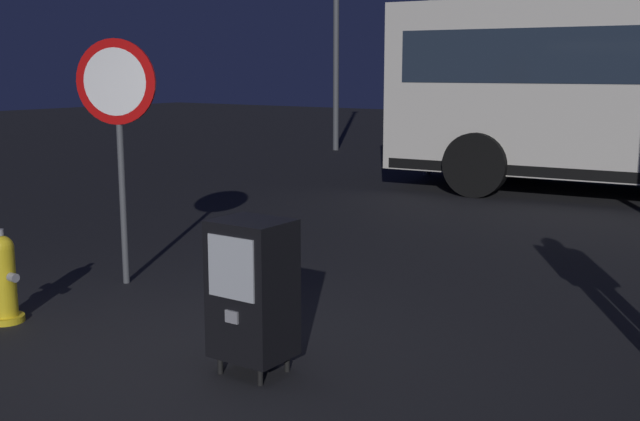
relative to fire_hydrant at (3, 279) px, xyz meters
The scene contains 4 objects.
ground_plane 1.80m from the fire_hydrant, ahead, with size 60.00×60.00×0.00m, color black.
fire_hydrant is the anchor object (origin of this frame).
newspaper_box_primary 2.30m from the fire_hydrant, ahead, with size 0.48×0.42×1.02m.
stop_sign 1.81m from the fire_hydrant, 94.51° to the left, with size 0.71×0.31×2.23m.
Camera 1 is at (3.65, -3.62, 1.96)m, focal length 44.04 mm.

